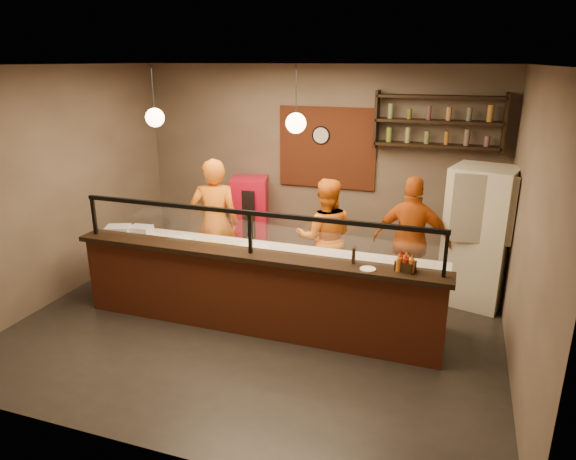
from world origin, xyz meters
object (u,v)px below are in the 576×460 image
(fridge, at_px, (478,236))
(condiment_caddy, at_px, (405,266))
(wall_clock, at_px, (321,135))
(cook_right, at_px, (411,241))
(cook_left, at_px, (215,223))
(pizza_dough, at_px, (252,249))
(pepper_mill, at_px, (354,256))
(cook_mid, at_px, (325,238))
(red_cooler, at_px, (250,217))

(fridge, distance_m, condiment_caddy, 1.94)
(wall_clock, height_order, cook_right, wall_clock)
(cook_left, relative_size, pizza_dough, 3.97)
(cook_right, relative_size, pizza_dough, 3.69)
(pizza_dough, bearing_deg, condiment_caddy, -12.86)
(pizza_dough, bearing_deg, pepper_mill, -16.95)
(cook_mid, distance_m, condiment_caddy, 1.85)
(wall_clock, relative_size, pepper_mill, 1.62)
(cook_mid, height_order, fridge, fridge)
(red_cooler, xyz_separation_m, condiment_caddy, (2.86, -2.40, 0.42))
(cook_left, distance_m, cook_right, 2.83)
(wall_clock, height_order, fridge, wall_clock)
(fridge, bearing_deg, condiment_caddy, -99.32)
(cook_left, xyz_separation_m, cook_right, (2.81, 0.34, -0.07))
(cook_right, height_order, fridge, fridge)
(cook_right, distance_m, fridge, 0.91)
(cook_left, relative_size, cook_right, 1.08)
(wall_clock, relative_size, pizza_dough, 0.62)
(red_cooler, xyz_separation_m, pepper_mill, (2.28, -2.38, 0.46))
(cook_left, bearing_deg, cook_right, 165.47)
(fridge, bearing_deg, pepper_mill, -113.42)
(fridge, xyz_separation_m, pepper_mill, (-1.37, -1.75, 0.19))
(cook_right, bearing_deg, cook_mid, 7.59)
(cook_right, distance_m, condiment_caddy, 1.50)
(fridge, bearing_deg, cook_left, -155.64)
(wall_clock, distance_m, cook_mid, 1.91)
(cook_left, height_order, cook_mid, cook_left)
(red_cooler, relative_size, pizza_dough, 2.85)
(cook_right, relative_size, pepper_mill, 9.70)
(cook_right, relative_size, red_cooler, 1.29)
(wall_clock, xyz_separation_m, cook_right, (1.64, -1.22, -1.20))
(condiment_caddy, xyz_separation_m, pepper_mill, (-0.58, 0.02, 0.04))
(wall_clock, bearing_deg, cook_left, -126.71)
(cook_left, relative_size, red_cooler, 1.39)
(cook_left, xyz_separation_m, pizza_dough, (0.86, -0.68, -0.06))
(cook_mid, relative_size, red_cooler, 1.24)
(cook_left, distance_m, pizza_dough, 1.10)
(cook_mid, distance_m, red_cooler, 1.94)
(fridge, relative_size, pizza_dough, 3.96)
(wall_clock, distance_m, red_cooler, 1.84)
(cook_right, xyz_separation_m, pizza_dough, (-1.94, -1.03, 0.01))
(condiment_caddy, height_order, pepper_mill, pepper_mill)
(red_cooler, bearing_deg, fridge, -25.91)
(cook_mid, relative_size, fridge, 0.89)
(cook_left, distance_m, cook_mid, 1.64)
(pepper_mill, bearing_deg, cook_right, 70.76)
(wall_clock, xyz_separation_m, pepper_mill, (1.13, -2.69, -0.95))
(wall_clock, height_order, pepper_mill, wall_clock)
(red_cooler, distance_m, condiment_caddy, 3.76)
(fridge, bearing_deg, cook_mid, -153.22)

